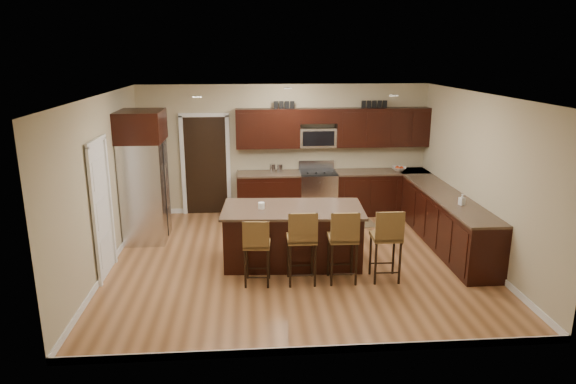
{
  "coord_description": "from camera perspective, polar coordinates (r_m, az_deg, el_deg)",
  "views": [
    {
      "loc": [
        -0.74,
        -7.86,
        3.32
      ],
      "look_at": [
        -0.1,
        0.4,
        1.06
      ],
      "focal_mm": 32.0,
      "sensor_mm": 36.0,
      "label": 1
    }
  ],
  "objects": [
    {
      "name": "range",
      "position": [
        10.79,
        3.32,
        -0.08
      ],
      "size": [
        0.76,
        0.64,
        1.11
      ],
      "color": "silver",
      "rests_on": "floor"
    },
    {
      "name": "stool_right",
      "position": [
        7.56,
        6.18,
        -5.12
      ],
      "size": [
        0.43,
        0.43,
        1.12
      ],
      "rotation": [
        0.0,
        0.0,
        -0.02
      ],
      "color": "brown",
      "rests_on": "floor"
    },
    {
      "name": "canister_short",
      "position": [
        10.58,
        -0.91,
        2.62
      ],
      "size": [
        0.11,
        0.11,
        0.17
      ],
      "primitive_type": "cylinder",
      "color": "silver",
      "rests_on": "base_cabinets"
    },
    {
      "name": "island",
      "position": [
        8.36,
        0.52,
        -4.99
      ],
      "size": [
        2.31,
        1.31,
        0.92
      ],
      "rotation": [
        0.0,
        0.0,
        -0.06
      ],
      "color": "black",
      "rests_on": "floor"
    },
    {
      "name": "stool_left",
      "position": [
        7.47,
        -3.51,
        -5.84
      ],
      "size": [
        0.41,
        0.41,
        1.02
      ],
      "rotation": [
        0.0,
        0.0,
        -0.09
      ],
      "color": "brown",
      "rests_on": "floor"
    },
    {
      "name": "base_cabinets",
      "position": [
        10.09,
        10.97,
        -1.51
      ],
      "size": [
        4.02,
        3.96,
        0.92
      ],
      "color": "black",
      "rests_on": "floor"
    },
    {
      "name": "letter_decor",
      "position": [
        10.62,
        4.56,
        9.67
      ],
      "size": [
        2.2,
        0.03,
        0.15
      ],
      "primitive_type": null,
      "color": "black",
      "rests_on": "upper_cabinets"
    },
    {
      "name": "canister_tall",
      "position": [
        10.57,
        -1.73,
        2.62
      ],
      "size": [
        0.12,
        0.12,
        0.18
      ],
      "primitive_type": "cylinder",
      "color": "silver",
      "rests_on": "base_cabinets"
    },
    {
      "name": "upper_cabinets",
      "position": [
        10.7,
        5.28,
        7.24
      ],
      "size": [
        4.0,
        0.33,
        0.8
      ],
      "color": "black",
      "rests_on": "wall_back"
    },
    {
      "name": "soap_bottle",
      "position": [
        8.81,
        18.77,
        -0.79
      ],
      "size": [
        0.1,
        0.11,
        0.18
      ],
      "primitive_type": "imported",
      "rotation": [
        0.0,
        0.0,
        0.35
      ],
      "color": "#B2B2B2",
      "rests_on": "base_cabinets"
    },
    {
      "name": "floor_mat",
      "position": [
        10.38,
        6.7,
        -3.47
      ],
      "size": [
        1.1,
        0.8,
        0.01
      ],
      "primitive_type": "cube",
      "rotation": [
        0.0,
        0.0,
        0.12
      ],
      "color": "brown",
      "rests_on": "floor"
    },
    {
      "name": "pantry_door",
      "position": [
        8.21,
        -20.05,
        -1.98
      ],
      "size": [
        0.03,
        0.8,
        2.04
      ],
      "primitive_type": "cube",
      "color": "white",
      "rests_on": "floor"
    },
    {
      "name": "ceiling",
      "position": [
        7.92,
        0.99,
        10.75
      ],
      "size": [
        6.0,
        6.0,
        0.0
      ],
      "primitive_type": "plane",
      "rotation": [
        3.14,
        0.0,
        0.0
      ],
      "color": "silver",
      "rests_on": "wall_back"
    },
    {
      "name": "doorway",
      "position": [
        10.88,
        -9.12,
        2.9
      ],
      "size": [
        0.85,
        0.03,
        2.06
      ],
      "primitive_type": "cube",
      "color": "black",
      "rests_on": "floor"
    },
    {
      "name": "wall_back",
      "position": [
        10.81,
        -0.41,
        4.76
      ],
      "size": [
        6.0,
        0.0,
        6.0
      ],
      "primitive_type": "plane",
      "rotation": [
        1.57,
        0.0,
        0.0
      ],
      "color": "tan",
      "rests_on": "floor"
    },
    {
      "name": "refrigerator",
      "position": [
        9.52,
        -15.69,
        1.83
      ],
      "size": [
        0.79,
        0.97,
        2.35
      ],
      "color": "silver",
      "rests_on": "floor"
    },
    {
      "name": "island_jar",
      "position": [
        8.16,
        -2.97,
        -1.52
      ],
      "size": [
        0.1,
        0.1,
        0.1
      ],
      "primitive_type": "cylinder",
      "color": "white",
      "rests_on": "island"
    },
    {
      "name": "wall_left",
      "position": [
        8.41,
        -19.86,
        0.77
      ],
      "size": [
        0.0,
        5.5,
        5.5
      ],
      "primitive_type": "plane",
      "rotation": [
        1.57,
        0.0,
        1.57
      ],
      "color": "tan",
      "rests_on": "floor"
    },
    {
      "name": "fruit_bowl",
      "position": [
        11.03,
        12.23,
        2.54
      ],
      "size": [
        0.38,
        0.38,
        0.08
      ],
      "primitive_type": "imported",
      "rotation": [
        0.0,
        0.0,
        -0.27
      ],
      "color": "silver",
      "rests_on": "base_cabinets"
    },
    {
      "name": "stool_extra",
      "position": [
        7.71,
        10.96,
        -4.92
      ],
      "size": [
        0.43,
        0.43,
        1.12
      ],
      "rotation": [
        0.0,
        0.0,
        -0.02
      ],
      "color": "brown",
      "rests_on": "floor"
    },
    {
      "name": "microwave",
      "position": [
        10.69,
        3.3,
        6.08
      ],
      "size": [
        0.76,
        0.31,
        0.4
      ],
      "primitive_type": "cube",
      "color": "silver",
      "rests_on": "upper_cabinets"
    },
    {
      "name": "wall_right",
      "position": [
        8.92,
        20.51,
        1.51
      ],
      "size": [
        0.0,
        5.5,
        5.5
      ],
      "primitive_type": "plane",
      "rotation": [
        1.57,
        0.0,
        -1.57
      ],
      "color": "tan",
      "rests_on": "floor"
    },
    {
      "name": "stool_mid",
      "position": [
        7.48,
        1.58,
        -5.22
      ],
      "size": [
        0.42,
        0.42,
        1.13
      ],
      "rotation": [
        0.0,
        0.0,
        -0.0
      ],
      "color": "brown",
      "rests_on": "floor"
    },
    {
      "name": "floor",
      "position": [
        8.56,
        0.91,
        -7.57
      ],
      "size": [
        6.0,
        6.0,
        0.0
      ],
      "primitive_type": "plane",
      "color": "#A16B40",
      "rests_on": "ground"
    }
  ]
}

